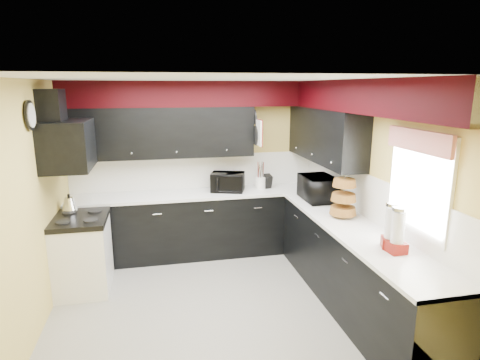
# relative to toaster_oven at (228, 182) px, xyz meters

# --- Properties ---
(ground) EXTENTS (3.60, 3.60, 0.00)m
(ground) POSITION_rel_toaster_oven_xyz_m (-0.42, -1.49, -1.07)
(ground) COLOR gray
(ground) RESTS_ON ground
(wall_back) EXTENTS (3.60, 0.06, 2.50)m
(wall_back) POSITION_rel_toaster_oven_xyz_m (-0.42, 0.31, 0.18)
(wall_back) COLOR #E0C666
(wall_back) RESTS_ON ground
(wall_right) EXTENTS (0.06, 3.60, 2.50)m
(wall_right) POSITION_rel_toaster_oven_xyz_m (1.38, -1.49, 0.18)
(wall_right) COLOR #E0C666
(wall_right) RESTS_ON ground
(wall_left) EXTENTS (0.06, 3.60, 2.50)m
(wall_left) POSITION_rel_toaster_oven_xyz_m (-2.22, -1.49, 0.18)
(wall_left) COLOR #E0C666
(wall_left) RESTS_ON ground
(ceiling) EXTENTS (3.60, 3.60, 0.06)m
(ceiling) POSITION_rel_toaster_oven_xyz_m (-0.42, -1.49, 1.43)
(ceiling) COLOR white
(ceiling) RESTS_ON wall_back
(cab_back) EXTENTS (3.60, 0.60, 0.90)m
(cab_back) POSITION_rel_toaster_oven_xyz_m (-0.42, 0.01, -0.62)
(cab_back) COLOR black
(cab_back) RESTS_ON ground
(cab_right) EXTENTS (0.60, 3.00, 0.90)m
(cab_right) POSITION_rel_toaster_oven_xyz_m (1.08, -1.79, -0.62)
(cab_right) COLOR black
(cab_right) RESTS_ON ground
(counter_back) EXTENTS (3.62, 0.64, 0.04)m
(counter_back) POSITION_rel_toaster_oven_xyz_m (-0.42, 0.01, -0.15)
(counter_back) COLOR white
(counter_back) RESTS_ON cab_back
(counter_right) EXTENTS (0.64, 3.02, 0.04)m
(counter_right) POSITION_rel_toaster_oven_xyz_m (1.08, -1.79, -0.15)
(counter_right) COLOR white
(counter_right) RESTS_ON cab_right
(splash_back) EXTENTS (3.60, 0.02, 0.50)m
(splash_back) POSITION_rel_toaster_oven_xyz_m (-0.42, 0.30, 0.12)
(splash_back) COLOR white
(splash_back) RESTS_ON counter_back
(splash_right) EXTENTS (0.02, 3.60, 0.50)m
(splash_right) POSITION_rel_toaster_oven_xyz_m (1.37, -1.49, 0.12)
(splash_right) COLOR white
(splash_right) RESTS_ON counter_right
(upper_back) EXTENTS (2.60, 0.35, 0.70)m
(upper_back) POSITION_rel_toaster_oven_xyz_m (-0.92, 0.13, 0.73)
(upper_back) COLOR black
(upper_back) RESTS_ON wall_back
(upper_right) EXTENTS (0.35, 1.80, 0.70)m
(upper_right) POSITION_rel_toaster_oven_xyz_m (1.21, -0.59, 0.73)
(upper_right) COLOR black
(upper_right) RESTS_ON wall_right
(soffit_back) EXTENTS (3.60, 0.36, 0.35)m
(soffit_back) POSITION_rel_toaster_oven_xyz_m (-0.42, 0.13, 1.25)
(soffit_back) COLOR black
(soffit_back) RESTS_ON wall_back
(soffit_right) EXTENTS (0.36, 3.24, 0.35)m
(soffit_right) POSITION_rel_toaster_oven_xyz_m (1.20, -1.67, 1.25)
(soffit_right) COLOR black
(soffit_right) RESTS_ON wall_right
(stove) EXTENTS (0.60, 0.75, 0.86)m
(stove) POSITION_rel_toaster_oven_xyz_m (-1.92, -0.74, -0.64)
(stove) COLOR white
(stove) RESTS_ON ground
(cooktop) EXTENTS (0.62, 0.77, 0.06)m
(cooktop) POSITION_rel_toaster_oven_xyz_m (-1.92, -0.74, -0.18)
(cooktop) COLOR black
(cooktop) RESTS_ON stove
(hood) EXTENTS (0.50, 0.78, 0.55)m
(hood) POSITION_rel_toaster_oven_xyz_m (-1.97, -0.74, 0.71)
(hood) COLOR black
(hood) RESTS_ON wall_left
(hood_duct) EXTENTS (0.24, 0.40, 0.40)m
(hood_duct) POSITION_rel_toaster_oven_xyz_m (-2.10, -0.74, 1.13)
(hood_duct) COLOR black
(hood_duct) RESTS_ON wall_left
(window) EXTENTS (0.03, 0.86, 0.96)m
(window) POSITION_rel_toaster_oven_xyz_m (1.37, -2.39, 0.48)
(window) COLOR white
(window) RESTS_ON wall_right
(valance) EXTENTS (0.04, 0.88, 0.20)m
(valance) POSITION_rel_toaster_oven_xyz_m (1.31, -2.39, 0.88)
(valance) COLOR red
(valance) RESTS_ON wall_right
(pan_top) EXTENTS (0.03, 0.22, 0.40)m
(pan_top) POSITION_rel_toaster_oven_xyz_m (0.40, 0.06, 0.93)
(pan_top) COLOR black
(pan_top) RESTS_ON upper_back
(pan_mid) EXTENTS (0.03, 0.28, 0.46)m
(pan_mid) POSITION_rel_toaster_oven_xyz_m (0.40, -0.07, 0.68)
(pan_mid) COLOR black
(pan_mid) RESTS_ON upper_back
(pan_low) EXTENTS (0.03, 0.24, 0.42)m
(pan_low) POSITION_rel_toaster_oven_xyz_m (0.40, 0.19, 0.65)
(pan_low) COLOR black
(pan_low) RESTS_ON upper_back
(cut_board) EXTENTS (0.03, 0.26, 0.35)m
(cut_board) POSITION_rel_toaster_oven_xyz_m (0.41, -0.19, 0.73)
(cut_board) COLOR white
(cut_board) RESTS_ON upper_back
(baskets) EXTENTS (0.27, 0.27, 0.50)m
(baskets) POSITION_rel_toaster_oven_xyz_m (1.10, -1.44, 0.11)
(baskets) COLOR brown
(baskets) RESTS_ON upper_right
(clock) EXTENTS (0.03, 0.30, 0.30)m
(clock) POSITION_rel_toaster_oven_xyz_m (-2.19, -1.24, 1.08)
(clock) COLOR black
(clock) RESTS_ON wall_left
(deco_plate) EXTENTS (0.03, 0.24, 0.24)m
(deco_plate) POSITION_rel_toaster_oven_xyz_m (1.35, -1.84, 1.18)
(deco_plate) COLOR white
(deco_plate) RESTS_ON wall_right
(toaster_oven) EXTENTS (0.56, 0.51, 0.27)m
(toaster_oven) POSITION_rel_toaster_oven_xyz_m (0.00, 0.00, 0.00)
(toaster_oven) COLOR black
(toaster_oven) RESTS_ON counter_back
(microwave) EXTENTS (0.40, 0.59, 0.32)m
(microwave) POSITION_rel_toaster_oven_xyz_m (1.10, -0.71, 0.03)
(microwave) COLOR black
(microwave) RESTS_ON counter_right
(utensil_crock) EXTENTS (0.17, 0.17, 0.17)m
(utensil_crock) POSITION_rel_toaster_oven_xyz_m (0.51, 0.06, -0.05)
(utensil_crock) COLOR white
(utensil_crock) RESTS_ON counter_back
(knife_block) EXTENTS (0.11, 0.14, 0.20)m
(knife_block) POSITION_rel_toaster_oven_xyz_m (0.62, 0.05, -0.03)
(knife_block) COLOR black
(knife_block) RESTS_ON counter_back
(kettle) EXTENTS (0.20, 0.20, 0.17)m
(kettle) POSITION_rel_toaster_oven_xyz_m (-2.08, -0.45, -0.07)
(kettle) COLOR silver
(kettle) RESTS_ON cooktop
(dispenser_a) EXTENTS (0.16, 0.16, 0.42)m
(dispenser_a) POSITION_rel_toaster_oven_xyz_m (1.11, -2.51, 0.07)
(dispenser_a) COLOR #5C120E
(dispenser_a) RESTS_ON counter_right
(dispenser_b) EXTENTS (0.20, 0.20, 0.42)m
(dispenser_b) POSITION_rel_toaster_oven_xyz_m (1.12, -2.39, 0.08)
(dispenser_b) COLOR #6C1103
(dispenser_b) RESTS_ON counter_right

